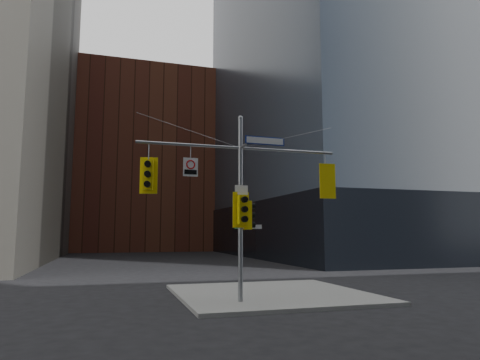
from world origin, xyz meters
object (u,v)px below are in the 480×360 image
traffic_light_east_arm (326,182)px  regulatory_sign_arm (191,167)px  street_sign_blade (265,141)px  signal_assembly (240,188)px  traffic_light_west_arm (148,175)px  traffic_light_pole_front (243,210)px  traffic_light_pole_side (249,215)px

traffic_light_east_arm → regulatory_sign_arm: traffic_light_east_arm is taller
street_sign_blade → regulatory_sign_arm: 3.21m
signal_assembly → traffic_light_east_arm: size_ratio=5.58×
traffic_light_west_arm → traffic_light_pole_front: traffic_light_west_arm is taller
signal_assembly → traffic_light_east_arm: signal_assembly is taller
traffic_light_pole_side → traffic_light_pole_front: traffic_light_pole_front is taller
traffic_light_west_arm → traffic_light_east_arm: 7.18m
traffic_light_east_arm → street_sign_blade: size_ratio=0.86×
traffic_light_west_arm → traffic_light_pole_side: 4.10m
traffic_light_east_arm → traffic_light_west_arm: bearing=3.6°
traffic_light_pole_front → regulatory_sign_arm: size_ratio=1.93×
traffic_light_pole_side → regulatory_sign_arm: size_ratio=1.57×
traffic_light_pole_side → street_sign_blade: bearing=-92.4°
traffic_light_west_arm → traffic_light_east_arm: size_ratio=0.94×
traffic_light_west_arm → traffic_light_east_arm: traffic_light_east_arm is taller
signal_assembly → traffic_light_pole_front: bearing=-90.1°
traffic_light_pole_front → traffic_light_pole_side: bearing=35.7°
traffic_light_east_arm → street_sign_blade: bearing=3.6°
signal_assembly → traffic_light_west_arm: signal_assembly is taller
traffic_light_pole_side → street_sign_blade: street_sign_blade is taller
traffic_light_west_arm → traffic_light_pole_side: (3.84, -0.00, -1.42)m
traffic_light_pole_side → regulatory_sign_arm: (-2.29, -0.03, 1.80)m
traffic_light_east_arm → traffic_light_pole_side: size_ratio=1.30×
signal_assembly → street_sign_blade: (1.02, 0.00, 1.93)m
traffic_light_pole_side → traffic_light_east_arm: bearing=-92.1°
traffic_light_west_arm → traffic_light_pole_side: bearing=11.1°
signal_assembly → traffic_light_pole_side: bearing=1.5°
traffic_light_east_arm → signal_assembly: bearing=3.7°
street_sign_blade → regulatory_sign_arm: (-2.99, -0.02, -1.18)m
traffic_light_pole_front → regulatory_sign_arm: regulatory_sign_arm is taller
traffic_light_pole_side → traffic_light_pole_front: bearing=128.1°
signal_assembly → traffic_light_pole_side: size_ratio=7.24×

